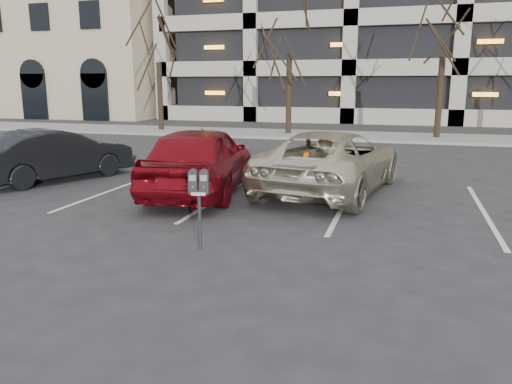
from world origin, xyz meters
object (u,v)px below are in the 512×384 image
Objects in this scene: tree_a at (157,18)px; suv_silver at (331,161)px; tree_b at (290,2)px; parking_meter at (199,190)px; car_red at (201,159)px; tree_c at (447,3)px; car_dark at (55,155)px.

tree_a is 1.44× the size of suv_silver.
tree_b is 18.44m from parking_meter.
car_red is (-2.91, -1.08, 0.08)m from suv_silver.
tree_a is 1.69× the size of car_red.
tree_c is (7.00, 0.00, -0.36)m from tree_b.
tree_b reaches higher than parking_meter.
tree_c is 15.79m from car_red.
parking_meter is at bearing 167.16° from car_dark.
suv_silver is at bearing -103.72° from tree_c.
tree_b is at bearing 85.70° from parking_meter.
parking_meter is at bearing 104.26° from car_red.
tree_c reaches higher than car_dark.
suv_silver is (-3.08, -12.60, -5.22)m from tree_c.
car_red reaches higher than parking_meter.
tree_b is 14.78m from car_red.
tree_c reaches higher than parking_meter.
car_dark is (-10.38, -13.21, -5.27)m from tree_c.
parking_meter is at bearing 83.72° from suv_silver.
tree_b is (7.00, 0.00, 0.50)m from tree_a.
tree_a is at bearing 106.05° from parking_meter.
tree_c is (14.00, 0.00, 0.14)m from tree_a.
suv_silver is at bearing -167.74° from car_red.
car_dark is (3.62, -13.21, -5.12)m from tree_a.
parking_meter is (9.58, -17.46, -4.85)m from tree_a.
suv_silver is at bearing 61.83° from parking_meter.
tree_a is 6.43× the size of parking_meter.
tree_c is at bearing -105.49° from car_dark.
car_dark is (-4.40, 0.47, -0.13)m from car_red.
car_dark is at bearing -14.26° from car_red.
car_dark reaches higher than parking_meter.
tree_a is 20.50m from parking_meter.
suv_silver is at bearing -72.70° from tree_b.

